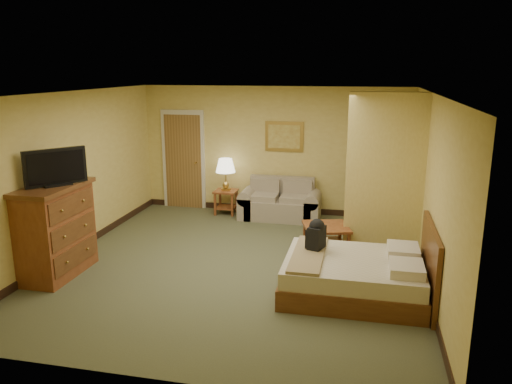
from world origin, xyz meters
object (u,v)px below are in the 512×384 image
(loveseat, at_px, (280,205))
(dresser, at_px, (56,230))
(bed, at_px, (358,275))
(coffee_table, at_px, (326,233))

(loveseat, distance_m, dresser, 4.42)
(bed, bearing_deg, coffee_table, 110.06)
(bed, bearing_deg, loveseat, 116.45)
(coffee_table, height_order, dresser, dresser)
(dresser, height_order, bed, dresser)
(dresser, bearing_deg, loveseat, 52.25)
(loveseat, distance_m, coffee_table, 2.02)
(dresser, bearing_deg, bed, 3.33)
(dresser, xyz_separation_m, bed, (4.30, 0.25, -0.40))
(loveseat, bearing_deg, dresser, -127.75)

